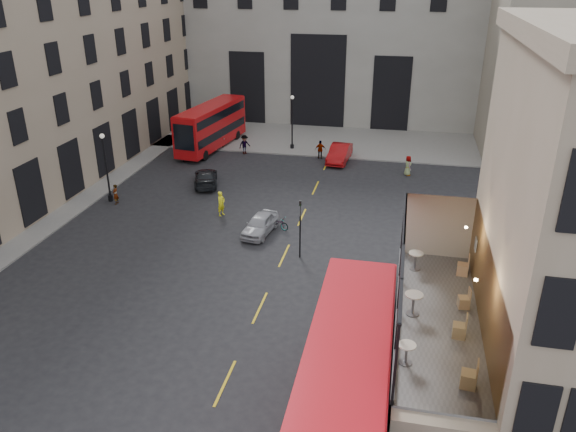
% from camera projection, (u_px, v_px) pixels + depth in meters
% --- Properties ---
extents(ground, '(140.00, 140.00, 0.00)m').
position_uv_depth(ground, '(270.00, 389.00, 23.94)').
color(ground, black).
rests_on(ground, ground).
extents(host_building_main, '(7.26, 11.40, 15.10)m').
position_uv_depth(host_building_main, '(554.00, 250.00, 18.89)').
color(host_building_main, tan).
rests_on(host_building_main, ground).
extents(host_frontage, '(3.00, 11.00, 4.50)m').
position_uv_depth(host_frontage, '(431.00, 368.00, 21.80)').
color(host_frontage, tan).
rests_on(host_frontage, ground).
extents(cafe_floor, '(3.00, 10.00, 0.10)m').
position_uv_depth(cafe_floor, '(438.00, 318.00, 20.86)').
color(cafe_floor, slate).
rests_on(cafe_floor, host_frontage).
extents(gateway, '(35.00, 10.60, 18.00)m').
position_uv_depth(gateway, '(325.00, 35.00, 63.97)').
color(gateway, '#9F9D94').
rests_on(gateway, ground).
extents(pavement_far, '(40.00, 12.00, 0.12)m').
position_uv_depth(pavement_far, '(300.00, 138.00, 59.02)').
color(pavement_far, slate).
rests_on(pavement_far, ground).
extents(pavement_left, '(8.00, 48.00, 0.12)m').
position_uv_depth(pavement_left, '(2.00, 227.00, 38.81)').
color(pavement_left, slate).
rests_on(pavement_left, ground).
extents(traffic_light_near, '(0.16, 0.20, 3.80)m').
position_uv_depth(traffic_light_near, '(300.00, 222.00, 33.87)').
color(traffic_light_near, black).
rests_on(traffic_light_near, ground).
extents(traffic_light_far, '(0.16, 0.20, 3.80)m').
position_uv_depth(traffic_light_far, '(182.00, 137.00, 50.83)').
color(traffic_light_far, black).
rests_on(traffic_light_far, ground).
extents(street_lamp_a, '(0.36, 0.36, 5.33)m').
position_uv_depth(street_lamp_a, '(107.00, 171.00, 42.28)').
color(street_lamp_a, black).
rests_on(street_lamp_a, ground).
extents(street_lamp_b, '(0.36, 0.36, 5.33)m').
position_uv_depth(street_lamp_b, '(292.00, 126.00, 54.50)').
color(street_lamp_b, black).
rests_on(street_lamp_b, ground).
extents(bus_near, '(2.97, 12.57, 5.01)m').
position_uv_depth(bus_near, '(345.00, 400.00, 19.36)').
color(bus_near, red).
rests_on(bus_near, ground).
extents(bus_far, '(3.89, 10.99, 4.29)m').
position_uv_depth(bus_far, '(211.00, 124.00, 54.86)').
color(bus_far, '#B30C0F').
rests_on(bus_far, ground).
extents(car_a, '(2.07, 4.06, 1.32)m').
position_uv_depth(car_a, '(260.00, 224.00, 37.75)').
color(car_a, '#A0A1A8').
rests_on(car_a, ground).
extents(car_b, '(2.00, 4.90, 1.58)m').
position_uv_depth(car_b, '(340.00, 153.00, 51.66)').
color(car_b, '#98090B').
rests_on(car_b, ground).
extents(car_c, '(3.17, 4.85, 1.31)m').
position_uv_depth(car_c, '(206.00, 177.00, 46.18)').
color(car_c, black).
rests_on(car_c, ground).
extents(bicycle, '(1.82, 1.13, 0.90)m').
position_uv_depth(bicycle, '(277.00, 223.00, 38.47)').
color(bicycle, gray).
rests_on(bicycle, ground).
extents(cyclist, '(0.66, 0.78, 1.83)m').
position_uv_depth(cyclist, '(221.00, 204.00, 40.39)').
color(cyclist, '#FFF61A').
rests_on(cyclist, ground).
extents(pedestrian_a, '(1.12, 0.99, 1.94)m').
position_uv_depth(pedestrian_a, '(221.00, 139.00, 55.18)').
color(pedestrian_a, gray).
rests_on(pedestrian_a, ground).
extents(pedestrian_b, '(1.32, 1.34, 1.85)m').
position_uv_depth(pedestrian_b, '(245.00, 145.00, 53.77)').
color(pedestrian_b, gray).
rests_on(pedestrian_b, ground).
extents(pedestrian_c, '(1.09, 0.62, 1.75)m').
position_uv_depth(pedestrian_c, '(320.00, 150.00, 52.44)').
color(pedestrian_c, gray).
rests_on(pedestrian_c, ground).
extents(pedestrian_d, '(0.85, 1.00, 1.73)m').
position_uv_depth(pedestrian_d, '(408.00, 166.00, 48.23)').
color(pedestrian_d, gray).
rests_on(pedestrian_d, ground).
extents(pedestrian_e, '(0.38, 0.58, 1.56)m').
position_uv_depth(pedestrian_e, '(115.00, 194.00, 42.40)').
color(pedestrian_e, gray).
rests_on(pedestrian_e, ground).
extents(cafe_table_near, '(0.59, 0.59, 0.74)m').
position_uv_depth(cafe_table_near, '(407.00, 351.00, 18.24)').
color(cafe_table_near, white).
rests_on(cafe_table_near, cafe_floor).
extents(cafe_table_mid, '(0.69, 0.69, 0.86)m').
position_uv_depth(cafe_table_mid, '(414.00, 301.00, 20.81)').
color(cafe_table_mid, beige).
rests_on(cafe_table_mid, cafe_floor).
extents(cafe_table_far, '(0.62, 0.62, 0.78)m').
position_uv_depth(cafe_table_far, '(416.00, 258.00, 23.97)').
color(cafe_table_far, white).
rests_on(cafe_table_far, cafe_floor).
extents(cafe_chair_a, '(0.53, 0.53, 0.96)m').
position_uv_depth(cafe_chair_a, '(469.00, 379.00, 17.30)').
color(cafe_chair_a, tan).
rests_on(cafe_chair_a, cafe_floor).
extents(cafe_chair_b, '(0.48, 0.48, 0.92)m').
position_uv_depth(cafe_chair_b, '(460.00, 330.00, 19.64)').
color(cafe_chair_b, tan).
rests_on(cafe_chair_b, cafe_floor).
extents(cafe_chair_c, '(0.46, 0.46, 0.83)m').
position_uv_depth(cafe_chair_c, '(464.00, 302.00, 21.35)').
color(cafe_chair_c, tan).
rests_on(cafe_chair_c, cafe_floor).
extents(cafe_chair_d, '(0.50, 0.50, 0.92)m').
position_uv_depth(cafe_chair_d, '(463.00, 269.00, 23.63)').
color(cafe_chair_d, tan).
rests_on(cafe_chair_d, cafe_floor).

